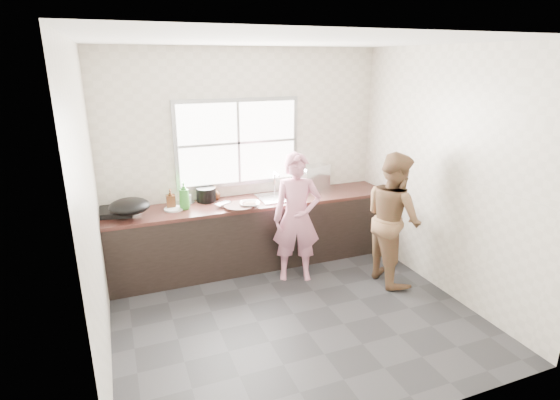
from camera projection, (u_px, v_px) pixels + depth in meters
name	position (u px, v px, depth m)	size (l,w,h in m)	color
floor	(294.00, 314.00, 4.59)	(3.60, 3.20, 0.01)	#27272A
ceiling	(297.00, 40.00, 3.75)	(3.60, 3.20, 0.01)	silver
wall_back	(246.00, 157.00, 5.59)	(3.60, 0.01, 2.70)	beige
wall_left	(91.00, 214.00, 3.54)	(0.01, 3.20, 2.70)	beige
wall_right	(446.00, 174.00, 4.80)	(0.01, 3.20, 2.70)	beige
wall_front	(396.00, 259.00, 2.75)	(3.60, 0.01, 2.70)	silver
cabinet	(255.00, 234.00, 5.60)	(3.60, 0.62, 0.82)	black
countertop	(254.00, 202.00, 5.47)	(3.60, 0.64, 0.04)	#381C17
sink	(280.00, 197.00, 5.58)	(0.55, 0.45, 0.02)	silver
faucet	(274.00, 182.00, 5.72)	(0.02, 0.02, 0.30)	silver
window_frame	(238.00, 143.00, 5.48)	(1.60, 0.05, 1.10)	#9EA0A5
window_glazing	(239.00, 143.00, 5.46)	(1.50, 0.01, 1.00)	white
woman	(297.00, 222.00, 5.14)	(0.53, 0.35, 1.45)	#CB7A92
person_side	(393.00, 218.00, 5.09)	(0.76, 0.59, 1.56)	brown
cutting_board	(239.00, 206.00, 5.19)	(0.37, 0.37, 0.04)	black
cleaver	(223.00, 203.00, 5.23)	(0.20, 0.10, 0.01)	#A6A8AD
bowl_mince	(250.00, 204.00, 5.23)	(0.24, 0.24, 0.06)	white
bowl_crabs	(297.00, 192.00, 5.71)	(0.20, 0.20, 0.06)	silver
bowl_held	(303.00, 193.00, 5.66)	(0.19, 0.19, 0.06)	white
black_pot	(206.00, 195.00, 5.42)	(0.24, 0.24, 0.17)	black
plate_food	(174.00, 209.00, 5.14)	(0.23, 0.23, 0.02)	silver
bottle_green	(184.00, 195.00, 5.12)	(0.13, 0.13, 0.33)	#2F8029
bottle_brown_tall	(171.00, 199.00, 5.17)	(0.09, 0.10, 0.21)	#502A14
bottle_brown_short	(215.00, 194.00, 5.49)	(0.12, 0.12, 0.15)	#502A14
glass_jar	(188.00, 199.00, 5.38)	(0.07, 0.07, 0.10)	silver
burner	(116.00, 211.00, 5.00)	(0.41, 0.41, 0.06)	black
wok	(130.00, 206.00, 4.81)	(0.44, 0.44, 0.17)	black
dish_rack	(311.00, 177.00, 5.93)	(0.44, 0.31, 0.33)	silver
pot_lid_left	(130.00, 213.00, 4.99)	(0.28, 0.28, 0.01)	#BBBDC2
pot_lid_right	(184.00, 202.00, 5.38)	(0.25, 0.25, 0.01)	#B3B5BA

